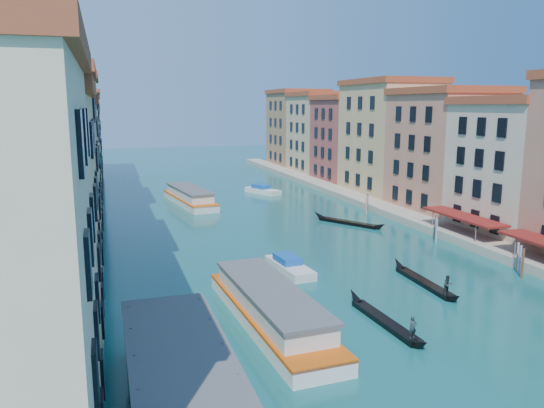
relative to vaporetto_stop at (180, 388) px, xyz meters
The scene contains 13 objects.
left_bank_palazzos 54.25m from the vaporetto_stop, 100.75° to the left, with size 12.80×128.40×21.00m.
right_bank_palazzos 70.67m from the vaporetto_stop, 49.04° to the left, with size 12.80×128.40×21.00m.
quay 65.22m from the vaporetto_stop, 54.36° to the left, with size 4.00×140.00×1.00m, color gray.
vaporetto_stop is the anchor object (origin of this frame).
mooring_poles_right 38.91m from the vaporetto_stop, 25.58° to the left, with size 1.44×54.24×3.20m.
mooring_poles_left 2.50m from the vaporetto_stop, behind, with size 0.24×8.24×3.20m.
vaporetto_near 12.79m from the vaporetto_stop, 50.53° to the left, with size 5.37×19.40×2.86m.
vaporetto_far 62.42m from the vaporetto_stop, 80.79° to the left, with size 6.72×18.95×2.76m.
gondola_fore 17.93m from the vaporetto_stop, 23.62° to the left, with size 1.41×11.14×2.22m.
gondola_right 28.03m from the vaporetto_stop, 29.59° to the left, with size 1.36×11.49×2.29m.
gondola_far 48.85m from the vaporetto_stop, 54.13° to the left, with size 7.18×10.69×1.71m.
motorboat_mid 25.65m from the vaporetto_stop, 57.55° to the left, with size 3.06×7.62×1.54m.
motorboat_far 72.84m from the vaporetto_stop, 70.08° to the left, with size 5.55×8.18×1.63m.
Camera 1 is at (-19.15, -14.42, 16.35)m, focal length 35.00 mm.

